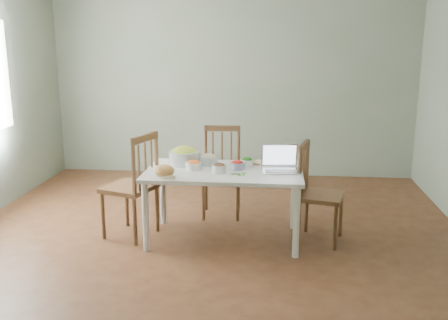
# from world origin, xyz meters

# --- Properties ---
(floor) EXTENTS (5.00, 5.00, 0.00)m
(floor) POSITION_xyz_m (0.00, 0.00, 0.00)
(floor) COLOR #402112
(floor) RESTS_ON ground
(wall_back) EXTENTS (5.00, 0.00, 2.70)m
(wall_back) POSITION_xyz_m (0.00, 2.50, 1.35)
(wall_back) COLOR gray
(wall_back) RESTS_ON ground
(wall_front) EXTENTS (5.00, 0.00, 2.70)m
(wall_front) POSITION_xyz_m (0.00, -2.50, 1.35)
(wall_front) COLOR gray
(wall_front) RESTS_ON ground
(dining_table) EXTENTS (1.47, 0.83, 0.69)m
(dining_table) POSITION_xyz_m (0.13, 0.05, 0.35)
(dining_table) COLOR white
(dining_table) RESTS_ON floor
(chair_far) EXTENTS (0.45, 0.43, 0.97)m
(chair_far) POSITION_xyz_m (0.03, 0.73, 0.48)
(chair_far) COLOR #331E13
(chair_far) RESTS_ON floor
(chair_left) EXTENTS (0.56, 0.57, 1.03)m
(chair_left) POSITION_xyz_m (-0.79, 0.06, 0.52)
(chair_left) COLOR #331E13
(chair_left) RESTS_ON floor
(chair_right) EXTENTS (0.49, 0.51, 0.95)m
(chair_right) POSITION_xyz_m (1.05, 0.11, 0.48)
(chair_right) COLOR #331E13
(chair_right) RESTS_ON floor
(bread_boule) EXTENTS (0.19, 0.19, 0.11)m
(bread_boule) POSITION_xyz_m (-0.37, -0.24, 0.75)
(bread_boule) COLOR #BD863B
(bread_boule) RESTS_ON dining_table
(butter_stick) EXTENTS (0.12, 0.04, 0.03)m
(butter_stick) POSITION_xyz_m (-0.32, -0.29, 0.71)
(butter_stick) COLOR beige
(butter_stick) RESTS_ON dining_table
(bowl_squash) EXTENTS (0.39, 0.39, 0.18)m
(bowl_squash) POSITION_xyz_m (-0.28, 0.24, 0.78)
(bowl_squash) COLOR gold
(bowl_squash) RESTS_ON dining_table
(bowl_carrot) EXTENTS (0.19, 0.19, 0.09)m
(bowl_carrot) POSITION_xyz_m (-0.15, 0.06, 0.73)
(bowl_carrot) COLOR orange
(bowl_carrot) RESTS_ON dining_table
(bowl_onion) EXTENTS (0.22, 0.22, 0.11)m
(bowl_onion) POSITION_xyz_m (-0.04, 0.26, 0.74)
(bowl_onion) COLOR #FBEABE
(bowl_onion) RESTS_ON dining_table
(bowl_mushroom) EXTENTS (0.17, 0.17, 0.09)m
(bowl_mushroom) POSITION_xyz_m (0.10, -0.04, 0.74)
(bowl_mushroom) COLOR #4C281C
(bowl_mushroom) RESTS_ON dining_table
(bowl_redpep) EXTENTS (0.17, 0.17, 0.09)m
(bowl_redpep) POSITION_xyz_m (0.26, 0.11, 0.73)
(bowl_redpep) COLOR red
(bowl_redpep) RESTS_ON dining_table
(bowl_broccoli) EXTENTS (0.16, 0.16, 0.08)m
(bowl_broccoli) POSITION_xyz_m (0.34, 0.26, 0.73)
(bowl_broccoli) COLOR #195A0D
(bowl_broccoli) RESTS_ON dining_table
(flatbread) EXTENTS (0.22, 0.22, 0.02)m
(flatbread) POSITION_xyz_m (0.48, 0.36, 0.70)
(flatbread) COLOR #C9B88E
(flatbread) RESTS_ON dining_table
(basil_bunch) EXTENTS (0.17, 0.17, 0.02)m
(basil_bunch) POSITION_xyz_m (0.28, -0.08, 0.70)
(basil_bunch) COLOR #187014
(basil_bunch) RESTS_ON dining_table
(laptop) EXTENTS (0.37, 0.31, 0.24)m
(laptop) POSITION_xyz_m (0.67, 0.06, 0.81)
(laptop) COLOR silver
(laptop) RESTS_ON dining_table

